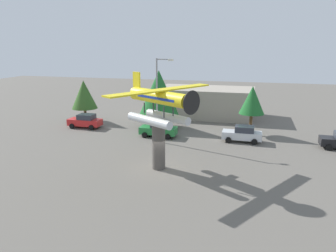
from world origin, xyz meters
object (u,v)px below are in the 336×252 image
Objects in this scene: car_mid_green at (159,129)px; tree_center_back at (252,100)px; streetlight_primary at (159,95)px; tree_west at (84,95)px; display_pedestal at (159,146)px; car_far_silver at (242,134)px; storefront_building at (206,102)px; floatplane_monument at (159,103)px; tree_east at (159,93)px; car_near_red at (85,121)px.

car_mid_green is 0.74× the size of tree_center_back.
tree_west is (-12.57, 6.69, -1.39)m from streetlight_primary.
car_mid_green is at bearing 106.72° from display_pedestal.
tree_center_back reaches higher than car_far_silver.
tree_center_back is (6.65, -8.87, 1.99)m from storefront_building.
streetlight_primary reaches higher than car_far_silver.
streetlight_primary reaches higher than display_pedestal.
tree_west reaches higher than display_pedestal.
floatplane_monument is 1.67× the size of tree_west.
car_mid_green is (-2.83, 9.40, -1.12)m from display_pedestal.
tree_east is at bearing -4.52° from tree_west.
car_far_silver is at bearing 56.54° from display_pedestal.
tree_west reaches higher than car_mid_green.
car_mid_green is at bearing 171.57° from car_near_red.
floatplane_monument reaches higher than car_near_red.
floatplane_monument is at bearing -43.57° from tree_west.
floatplane_monument is 7.87m from streetlight_primary.
tree_east is at bearing 138.35° from floatplane_monument.
car_mid_green is 4.71m from streetlight_primary.
car_mid_green is at bearing 106.74° from streetlight_primary.
floatplane_monument is 12.75m from car_far_silver.
tree_center_back is at bearing -159.80° from car_mid_green.
floatplane_monument is 11.01m from car_mid_green.
storefront_building reaches higher than car_near_red.
floatplane_monument reaches higher than tree_west.
streetlight_primary is 0.65× the size of storefront_building.
car_far_silver is 11.58m from tree_east.
tree_east is at bearing 106.37° from streetlight_primary.
streetlight_primary is 14.31m from tree_west.
car_near_red is at bearing -173.79° from tree_center_back.
storefront_building is at bearing 78.87° from streetlight_primary.
floatplane_monument is at bearing 140.11° from car_near_red.
tree_center_back is at bearing -103.30° from car_far_silver.
tree_center_back reaches higher than storefront_building.
tree_east reaches higher than tree_center_back.
tree_west reaches higher than car_far_silver.
tree_east reaches higher than tree_west.
car_far_silver is 21.93m from tree_west.
display_pedestal is 0.29× the size of storefront_building.
car_mid_green is 13.12m from storefront_building.
streetlight_primary is 1.58× the size of tree_west.
floatplane_monument reaches higher than storefront_building.
streetlight_primary is at bearing 106.74° from car_mid_green.
display_pedestal is at bearing -73.28° from streetlight_primary.
car_near_red is 0.47× the size of streetlight_primary.
car_far_silver is 0.74× the size of tree_center_back.
streetlight_primary is at bearing -28.03° from tree_west.
tree_center_back is (0.77, 3.26, 3.18)m from car_far_silver.
car_far_silver is at bearing 176.93° from car_near_red.
tree_east is (-1.12, 3.85, 3.63)m from car_mid_green.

